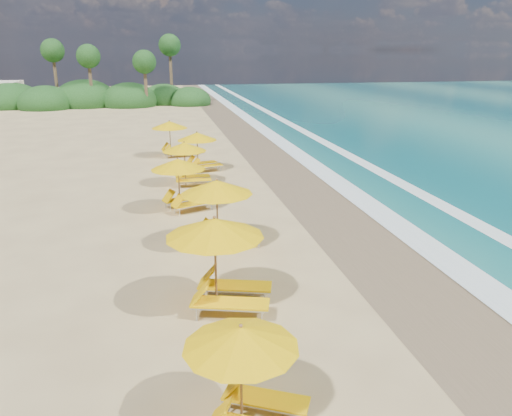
{
  "coord_description": "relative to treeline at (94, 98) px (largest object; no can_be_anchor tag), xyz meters",
  "views": [
    {
      "loc": [
        -3.12,
        -15.54,
        6.26
      ],
      "look_at": [
        0.0,
        0.0,
        1.2
      ],
      "focal_mm": 34.84,
      "sensor_mm": 36.0,
      "label": 1
    }
  ],
  "objects": [
    {
      "name": "ground",
      "position": [
        9.94,
        -45.51,
        -1.0
      ],
      "size": [
        160.0,
        160.0,
        0.0
      ],
      "primitive_type": "plane",
      "color": "tan",
      "rests_on": "ground"
    },
    {
      "name": "wet_sand",
      "position": [
        13.94,
        -45.51,
        -0.99
      ],
      "size": [
        4.0,
        160.0,
        0.01
      ],
      "primitive_type": "cube",
      "color": "#7A6549",
      "rests_on": "ground"
    },
    {
      "name": "surf_foam",
      "position": [
        16.64,
        -45.51,
        -0.97
      ],
      "size": [
        4.0,
        160.0,
        0.01
      ],
      "color": "white",
      "rests_on": "ground"
    },
    {
      "name": "station_2",
      "position": [
        8.11,
        -54.09,
        0.12
      ],
      "size": [
        2.64,
        2.64,
        2.0
      ],
      "rotation": [
        0.0,
        0.0,
        -0.46
      ],
      "color": "olive",
      "rests_on": "ground"
    },
    {
      "name": "station_3",
      "position": [
        8.24,
        -49.83,
        0.38
      ],
      "size": [
        3.09,
        3.0,
        2.46
      ],
      "rotation": [
        0.0,
        0.0,
        -0.28
      ],
      "color": "olive",
      "rests_on": "ground"
    },
    {
      "name": "station_4",
      "position": [
        8.77,
        -45.73,
        0.33
      ],
      "size": [
        2.96,
        2.87,
        2.37
      ],
      "rotation": [
        0.0,
        0.0,
        0.28
      ],
      "color": "olive",
      "rests_on": "ground"
    },
    {
      "name": "station_5",
      "position": [
        7.73,
        -41.5,
        0.25
      ],
      "size": [
        2.89,
        2.85,
        2.22
      ],
      "rotation": [
        0.0,
        0.0,
        0.39
      ],
      "color": "olive",
      "rests_on": "ground"
    },
    {
      "name": "station_6",
      "position": [
        8.23,
        -37.55,
        0.21
      ],
      "size": [
        2.31,
        2.13,
        2.14
      ],
      "rotation": [
        0.0,
        0.0,
        -0.01
      ],
      "color": "olive",
      "rests_on": "ground"
    },
    {
      "name": "station_7",
      "position": [
        9.06,
        -34.69,
        0.21
      ],
      "size": [
        2.66,
        2.58,
        2.15
      ],
      "rotation": [
        0.0,
        0.0,
        0.25
      ],
      "color": "olive",
      "rests_on": "ground"
    },
    {
      "name": "station_8",
      "position": [
        7.77,
        -30.53,
        0.25
      ],
      "size": [
        2.58,
        2.44,
        2.23
      ],
      "rotation": [
        0.0,
        0.0,
        0.12
      ],
      "color": "olive",
      "rests_on": "ground"
    },
    {
      "name": "treeline",
      "position": [
        0.0,
        0.0,
        0.0
      ],
      "size": [
        25.8,
        8.8,
        9.74
      ],
      "color": "#163D14",
      "rests_on": "ground"
    }
  ]
}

